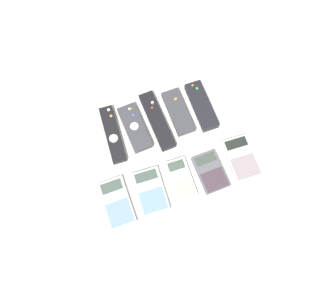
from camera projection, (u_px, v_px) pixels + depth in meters
ground_plane at (171, 154)px, 1.00m from camera, size 3.00×3.00×0.00m
remote_0 at (113, 134)px, 1.01m from camera, size 0.05×0.19×0.02m
remote_1 at (135, 128)px, 1.01m from camera, size 0.07×0.16×0.02m
remote_2 at (157, 120)px, 1.02m from camera, size 0.06×0.20×0.02m
remote_3 at (178, 112)px, 1.03m from camera, size 0.06×0.16×0.02m
remote_4 at (201, 106)px, 1.04m from camera, size 0.05×0.17×0.03m
calculator_0 at (117, 202)px, 0.94m from camera, size 0.08×0.14×0.01m
calculator_1 at (150, 191)px, 0.95m from camera, size 0.09×0.13×0.02m
calculator_2 at (181, 180)px, 0.96m from camera, size 0.07×0.13×0.02m
calculator_3 at (211, 172)px, 0.97m from camera, size 0.08×0.12×0.01m
calculator_4 at (241, 158)px, 0.99m from camera, size 0.09×0.14×0.01m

